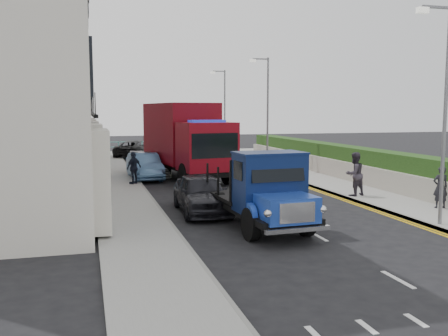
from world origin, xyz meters
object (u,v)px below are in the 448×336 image
Objects in this scene: lamp_mid at (266,107)px; red_lorry at (185,138)px; parked_car_front at (201,193)px; pedestrian_east_near at (440,187)px; bedford_lorry at (267,196)px; lamp_near at (442,103)px; lamp_far at (223,108)px.

red_lorry is (-5.51, -2.10, -1.78)m from lamp_mid.
parked_car_front is at bearing -120.20° from lamp_mid.
bedford_lorry is at bearing 21.61° from pedestrian_east_near.
lamp_far is (0.00, 26.00, 0.00)m from lamp_near.
lamp_near is 6.24m from bedford_lorry.
red_lorry is at bearing -159.14° from lamp_mid.
bedford_lorry is at bearing -98.51° from red_lorry.
lamp_far is 1.64× the size of parked_car_front.
lamp_mid is 1.64× the size of parked_car_front.
red_lorry is (-5.51, -12.10, -1.78)m from lamp_far.
lamp_far is at bearing 74.25° from bedford_lorry.
lamp_near is 4.42× the size of pedestrian_east_near.
lamp_near is 1.31× the size of bedford_lorry.
red_lorry is at bearing 84.30° from parked_car_front.
parked_car_front is (-6.78, -11.64, -3.27)m from lamp_mid.
red_lorry reaches higher than bedford_lorry.
red_lorry is at bearing -45.68° from pedestrian_east_near.
lamp_near is at bearing 61.34° from pedestrian_east_near.
lamp_far reaches higher than red_lorry.
lamp_mid is at bearing -70.28° from pedestrian_east_near.
bedford_lorry is at bearing -102.30° from lamp_far.
bedford_lorry is at bearing -109.96° from lamp_mid.
lamp_near is 26.00m from lamp_far.
red_lorry is (-0.06, 12.92, 1.08)m from bedford_lorry.
bedford_lorry is 7.49m from pedestrian_east_near.
lamp_far is 24.02m from pedestrian_east_near.
parked_car_front is at bearing -106.32° from red_lorry.
lamp_near reaches higher than bedford_lorry.
lamp_near reaches higher than red_lorry.
red_lorry is (-5.51, 13.90, -1.78)m from lamp_near.
lamp_far is 13.42m from red_lorry.
lamp_near is 1.00× the size of lamp_mid.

